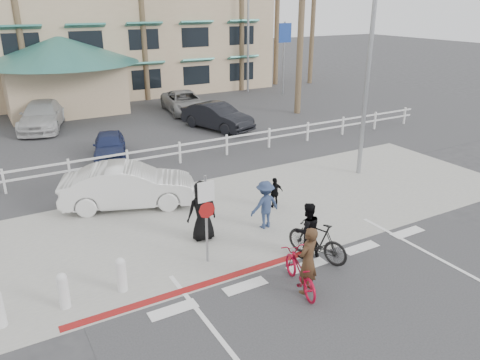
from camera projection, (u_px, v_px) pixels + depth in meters
ground at (321, 276)px, 12.54m from camera, size 140.00×140.00×0.00m
bike_path at (375, 317)px, 10.92m from camera, size 12.00×16.00×0.01m
sidewalk_plaza at (238, 214)px, 16.17m from camera, size 22.00×7.00×0.01m
cross_street at (190, 178)px, 19.41m from camera, size 40.00×5.00×0.01m
parking_lot at (123, 128)px, 27.09m from camera, size 50.00×16.00×0.01m
curb_red at (200, 286)px, 12.11m from camera, size 7.00×0.25×0.02m
rail_fence at (182, 152)px, 21.08m from camera, size 29.40×0.16×1.00m
building at (93, 17)px, 36.50m from camera, size 28.00×16.00×11.30m
sign_post at (206, 215)px, 12.72m from camera, size 0.50×0.10×2.90m
bollard_0 at (121, 275)px, 11.75m from camera, size 0.26×0.26×0.95m
bollard_1 at (63, 291)px, 11.10m from camera, size 0.26×0.26×0.95m
streetlight_0 at (369, 66)px, 18.38m from camera, size 0.60×2.00×9.00m
streetlight_1 at (248, 30)px, 35.81m from camera, size 0.60×2.00×9.50m
info_sign at (284, 57)px, 35.82m from camera, size 1.20×0.16×5.60m
palm_5 at (142, 6)px, 32.27m from camera, size 4.00×4.00×13.00m
palm_9 at (314, 5)px, 39.24m from camera, size 4.00×4.00×13.00m
bike_red at (300, 272)px, 11.85m from camera, size 1.07×1.96×0.98m
rider_red at (308, 260)px, 11.58m from camera, size 0.76×0.62×1.79m
bike_black at (317, 240)px, 13.20m from camera, size 1.15×2.01×1.16m
rider_black at (307, 230)px, 13.21m from camera, size 0.92×0.78×1.67m
pedestrian_a at (265, 205)px, 14.96m from camera, size 1.07×0.66×1.60m
pedestrian_child at (275, 193)px, 16.52m from camera, size 0.66×0.29×1.12m
pedestrian_b at (202, 211)px, 14.16m from camera, size 0.98×0.68×1.90m
car_white_sedan at (129, 186)px, 16.55m from camera, size 4.95×3.12×1.54m
lot_car_2 at (110, 145)px, 21.75m from camera, size 2.33×3.80×1.21m
lot_car_3 at (217, 116)px, 26.52m from camera, size 2.94×4.75×1.48m
lot_car_4 at (42, 116)px, 26.64m from camera, size 3.56×5.62×1.52m
lot_car_5 at (185, 102)px, 30.45m from camera, size 2.95×5.23×1.38m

